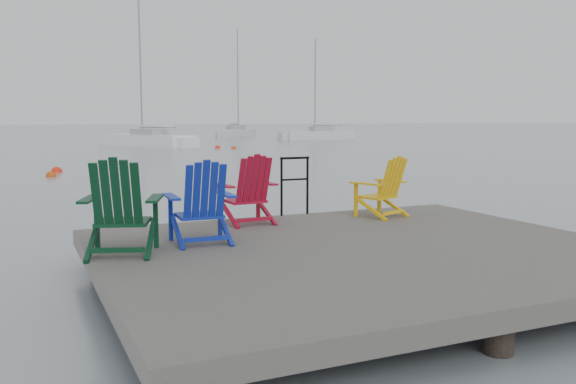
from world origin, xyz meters
name	(u,v)px	position (x,y,z in m)	size (l,w,h in m)	color
ground	(363,288)	(0.00, 0.00, 0.00)	(400.00, 400.00, 0.00)	gray
dock	(363,259)	(0.00, 0.00, 0.35)	(6.00, 5.00, 1.40)	#2D2B28
handrail	(295,180)	(0.25, 2.45, 1.04)	(0.48, 0.04, 0.90)	black
chair_green	(120,207)	(-2.65, 0.70, 1.03)	(1.00, 0.95, 1.05)	black
chair_blue	(201,202)	(-1.67, 0.93, 1.00)	(0.81, 0.76, 0.99)	#0F259E
chair_red	(248,190)	(-0.69, 1.97, 0.99)	(0.81, 0.76, 0.97)	maroon
chair_yellow	(383,187)	(1.40, 1.74, 0.96)	(0.86, 0.82, 0.91)	#F1B50D
sailboat_near	(146,141)	(5.18, 38.65, 0.36)	(5.79, 8.78, 11.92)	white
sailboat_mid	(237,133)	(18.56, 56.70, 0.36)	(6.78, 8.38, 11.90)	silver
sailboat_far	(318,136)	(22.48, 45.08, 0.36)	(6.82, 2.04, 9.54)	silver
buoy_a	(57,172)	(-2.25, 18.04, 0.00)	(0.41, 0.41, 0.41)	red
buoy_b	(51,177)	(-2.54, 16.29, 0.00)	(0.36, 0.36, 0.36)	#C3430B
buoy_c	(234,149)	(9.57, 32.07, 0.00)	(0.36, 0.36, 0.36)	#D3440C
buoy_d	(218,148)	(8.77, 33.03, 0.00)	(0.38, 0.38, 0.38)	red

